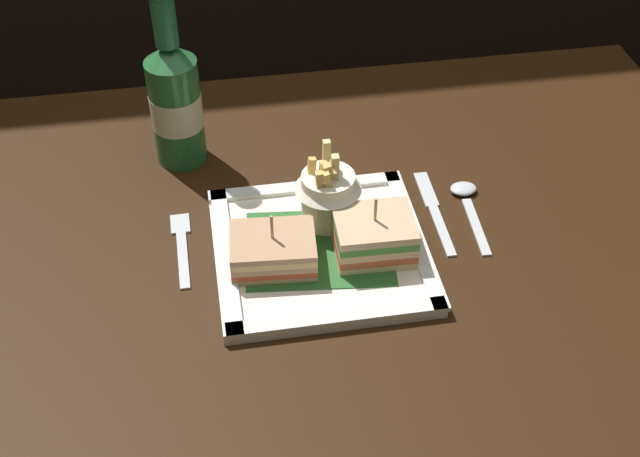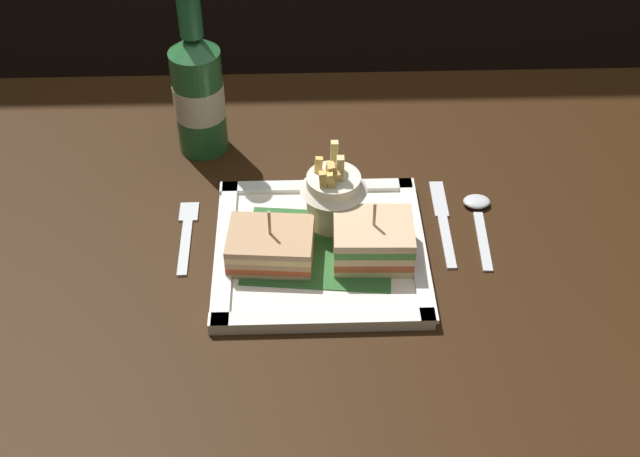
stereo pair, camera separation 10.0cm
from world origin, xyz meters
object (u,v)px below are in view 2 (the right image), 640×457
fries_cup (333,190)px  spoon (478,212)px  sandwich_half_left (271,246)px  knife (443,219)px  dining_table (319,311)px  square_plate (321,251)px  fork (187,232)px  sandwich_half_right (373,241)px  beer_bottle (198,90)px

fries_cup → spoon: size_ratio=0.77×
sandwich_half_left → knife: sandwich_half_left is taller
dining_table → sandwich_half_left: (-0.06, -0.02, 0.14)m
sandwich_half_left → fries_cup: fries_cup is taller
square_plate → fries_cup: 0.07m
fork → spoon: (0.37, 0.02, 0.00)m
sandwich_half_right → fork: sandwich_half_right is taller
square_plate → fries_cup: size_ratio=2.36×
dining_table → fork: bearing=166.9°
beer_bottle → fork: size_ratio=1.89×
square_plate → sandwich_half_left: bearing=-165.9°
sandwich_half_left → knife: (0.22, 0.07, -0.03)m
square_plate → sandwich_half_left: (-0.06, -0.02, 0.02)m
sandwich_half_right → dining_table: bearing=161.8°
square_plate → sandwich_half_left: size_ratio=2.39×
dining_table → square_plate: (0.00, -0.01, 0.11)m
sandwich_half_right → spoon: 0.17m
beer_bottle → fork: bearing=-92.9°
dining_table → square_plate: size_ratio=4.58×
knife → sandwich_half_left: bearing=-161.0°
beer_bottle → fork: 0.20m
fork → sandwich_half_left: bearing=-28.9°
knife → spoon: bearing=9.1°
beer_bottle → fork: (-0.01, -0.18, -0.09)m
square_plate → knife: 0.17m
beer_bottle → spoon: beer_bottle is taller
dining_table → square_plate: 0.11m
fries_cup → knife: fries_cup is taller
beer_bottle → knife: (0.32, -0.17, -0.09)m
square_plate → spoon: size_ratio=1.82×
beer_bottle → knife: beer_bottle is taller
sandwich_half_left → beer_bottle: size_ratio=0.42×
square_plate → spoon: bearing=18.2°
dining_table → beer_bottle: size_ratio=4.56×
square_plate → fork: (-0.17, 0.04, -0.01)m
fries_cup → spoon: 0.20m
fries_cup → sandwich_half_right: bearing=-56.0°
beer_bottle → square_plate: bearing=-55.0°
fries_cup → knife: bearing=3.7°
square_plate → beer_bottle: bearing=125.0°
sandwich_half_left → spoon: bearing=17.3°
fries_cup → fork: (-0.18, -0.01, -0.06)m
spoon → square_plate: bearing=-161.8°
spoon → knife: bearing=-170.9°
square_plate → spoon: (0.20, 0.07, -0.00)m
spoon → beer_bottle: bearing=156.3°
fork → knife: 0.32m
square_plate → sandwich_half_left: 0.07m
sandwich_half_left → fork: bearing=151.1°
sandwich_half_left → beer_bottle: 0.27m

